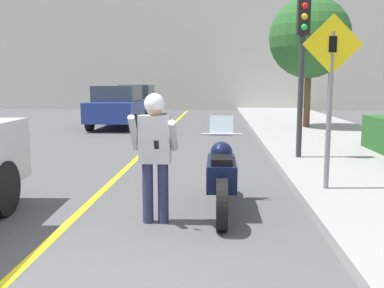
{
  "coord_description": "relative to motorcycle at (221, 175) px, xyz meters",
  "views": [
    {
      "loc": [
        1.33,
        -3.09,
        1.82
      ],
      "look_at": [
        0.96,
        3.04,
        0.93
      ],
      "focal_mm": 40.0,
      "sensor_mm": 36.0,
      "label": 1
    }
  ],
  "objects": [
    {
      "name": "motorcycle",
      "position": [
        0.0,
        0.0,
        0.0
      ],
      "size": [
        0.62,
        2.28,
        1.31
      ],
      "color": "black",
      "rests_on": "ground"
    },
    {
      "name": "road_center_line",
      "position": [
        -1.99,
        3.15,
        -0.51
      ],
      "size": [
        0.12,
        36.0,
        0.01
      ],
      "color": "yellow",
      "rests_on": "ground"
    },
    {
      "name": "traffic_light",
      "position": [
        1.77,
        3.66,
        2.03
      ],
      "size": [
        0.26,
        0.3,
        3.43
      ],
      "color": "#2D2D30",
      "rests_on": "sidewalk_curb"
    },
    {
      "name": "building_backdrop",
      "position": [
        -1.39,
        23.15,
        3.12
      ],
      "size": [
        28.0,
        1.2,
        7.27
      ],
      "color": "beige",
      "rests_on": "ground"
    },
    {
      "name": "street_tree",
      "position": [
        3.29,
        10.36,
        2.92
      ],
      "size": [
        2.97,
        2.97,
        4.78
      ],
      "color": "brown",
      "rests_on": "sidewalk_curb"
    },
    {
      "name": "person_biker",
      "position": [
        -0.86,
        -0.59,
        0.51
      ],
      "size": [
        0.59,
        0.46,
        1.68
      ],
      "color": "#282D4C",
      "rests_on": "ground"
    },
    {
      "name": "crossing_sign",
      "position": [
        1.67,
        0.8,
        1.26
      ],
      "size": [
        0.91,
        0.08,
        2.69
      ],
      "color": "slate",
      "rests_on": "sidewalk_curb"
    },
    {
      "name": "parked_car_blue",
      "position": [
        -4.04,
        11.09,
        0.34
      ],
      "size": [
        1.88,
        4.2,
        1.68
      ],
      "color": "black",
      "rests_on": "ground"
    },
    {
      "name": "parked_car_black",
      "position": [
        -4.42,
        17.21,
        0.34
      ],
      "size": [
        1.88,
        4.2,
        1.68
      ],
      "color": "black",
      "rests_on": "ground"
    }
  ]
}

